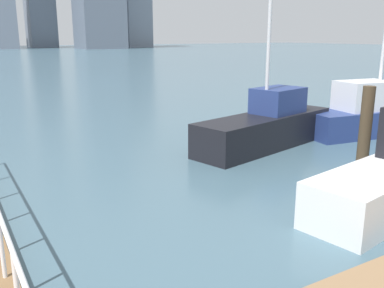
# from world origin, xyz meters

# --- Properties ---
(ground_plane) EXTENTS (300.00, 300.00, 0.00)m
(ground_plane) POSITION_xyz_m (0.00, 20.00, 0.00)
(ground_plane) COLOR #476675
(dock_piling_2) EXTENTS (0.33, 0.33, 2.40)m
(dock_piling_2) POSITION_xyz_m (6.13, 12.67, 1.20)
(dock_piling_2) COLOR #473826
(dock_piling_2) RESTS_ON ground_plane
(moored_boat_1) EXTENTS (6.12, 2.45, 9.08)m
(moored_boat_1) POSITION_xyz_m (10.56, 15.72, 0.77)
(moored_boat_1) COLOR navy
(moored_boat_1) RESTS_ON ground_plane
(moored_boat_2) EXTENTS (5.95, 2.86, 7.72)m
(moored_boat_2) POSITION_xyz_m (5.77, 16.27, 0.74)
(moored_boat_2) COLOR black
(moored_boat_2) RESTS_ON ground_plane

